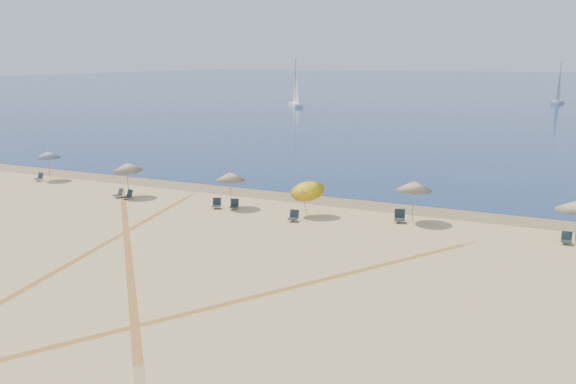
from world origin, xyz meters
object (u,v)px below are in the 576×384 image
at_px(umbrella_0, 48,155).
at_px(umbrella_1, 127,167).
at_px(umbrella_3, 307,187).
at_px(chair_0, 39,177).
at_px(chair_7, 567,239).
at_px(chair_1, 119,194).
at_px(chair_3, 217,204).
at_px(chair_2, 128,195).
at_px(sailboat_1, 559,91).
at_px(sailboat_2, 296,92).
at_px(umbrella_2, 230,176).
at_px(umbrella_4, 414,186).
at_px(chair_4, 234,205).
at_px(chair_5, 294,216).
at_px(chair_6, 400,217).

bearing_deg(umbrella_0, umbrella_1, -12.00).
bearing_deg(umbrella_3, chair_0, 177.20).
xyz_separation_m(umbrella_0, chair_7, (37.36, -1.36, -1.75)).
height_order(umbrella_0, umbrella_3, umbrella_3).
distance_m(chair_1, chair_7, 28.32).
xyz_separation_m(umbrella_0, umbrella_1, (9.45, -2.01, 0.06)).
bearing_deg(chair_7, chair_3, -177.40).
height_order(chair_2, sailboat_1, sailboat_1).
bearing_deg(sailboat_2, chair_3, -106.09).
relative_size(umbrella_1, chair_7, 3.91).
bearing_deg(chair_1, chair_0, -168.62).
distance_m(umbrella_2, umbrella_4, 11.63).
bearing_deg(umbrella_3, chair_4, -175.87).
bearing_deg(sailboat_2, chair_5, -102.60).
relative_size(umbrella_3, chair_2, 3.37).
relative_size(umbrella_4, chair_3, 3.14).
xyz_separation_m(umbrella_2, chair_1, (-8.43, -0.88, -1.76)).
distance_m(umbrella_2, umbrella_3, 5.33).
relative_size(chair_0, chair_7, 1.03).
relative_size(chair_2, chair_4, 0.98).
bearing_deg(sailboat_2, umbrella_0, -117.52).
bearing_deg(sailboat_2, umbrella_2, -105.48).
bearing_deg(chair_6, sailboat_1, 71.96).
relative_size(chair_1, chair_7, 1.19).
height_order(chair_0, sailboat_2, sailboat_2).
distance_m(chair_3, chair_5, 5.83).
bearing_deg(chair_7, umbrella_0, 177.59).
height_order(chair_3, sailboat_2, sailboat_2).
relative_size(chair_2, chair_5, 1.04).
xyz_separation_m(umbrella_0, sailboat_2, (-11.40, 74.61, 0.79)).
relative_size(umbrella_0, sailboat_2, 0.25).
bearing_deg(chair_7, umbrella_4, 172.73).
xyz_separation_m(umbrella_1, umbrella_4, (19.60, 1.66, 0.07)).
bearing_deg(chair_1, chair_2, 18.85).
xyz_separation_m(umbrella_0, sailboat_1, (35.73, 104.03, 0.57)).
height_order(umbrella_1, chair_6, umbrella_1).
height_order(chair_6, sailboat_2, sailboat_2).
bearing_deg(chair_2, umbrella_0, -179.08).
relative_size(umbrella_3, chair_7, 3.95).
relative_size(chair_0, chair_4, 0.86).
height_order(chair_1, chair_3, chair_3).
distance_m(umbrella_2, chair_0, 18.12).
xyz_separation_m(umbrella_0, chair_2, (9.95, -2.70, -1.75)).
bearing_deg(chair_3, chair_6, -15.56).
xyz_separation_m(chair_0, chair_6, (28.89, -0.20, 0.05)).
distance_m(umbrella_0, chair_4, 18.16).
distance_m(chair_2, chair_6, 18.53).
xyz_separation_m(umbrella_3, chair_2, (-12.88, -0.96, -1.49)).
xyz_separation_m(umbrella_4, chair_1, (-19.97, -2.28, -1.89)).
bearing_deg(umbrella_1, umbrella_4, 4.85).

